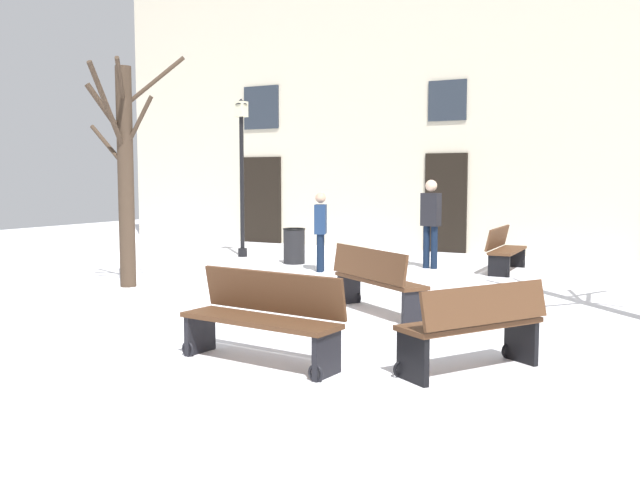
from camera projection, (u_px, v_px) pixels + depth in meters
ground_plane at (272, 300)px, 10.77m from camera, size 32.29×32.29×0.00m
building_facade at (443, 82)px, 17.47m from camera, size 20.18×0.60×8.49m
tree_right_of_center at (125, 168)px, 11.88m from camera, size 1.68×1.80×4.00m
streetlamp at (242, 161)px, 16.40m from camera, size 0.30×0.30×3.74m
litter_bin at (294, 246)px, 15.24m from camera, size 0.50×0.50×0.78m
bench_near_center_tree at (505, 249)px, 13.97m from camera, size 0.56×1.77×0.90m
bench_far_corner at (474, 326)px, 6.73m from camera, size 1.23×1.57×0.89m
bench_facing_shops at (376, 279)px, 9.66m from camera, size 1.74×1.36×0.93m
bench_back_to_back_left at (263, 317)px, 7.10m from camera, size 1.83×0.68×0.94m
person_strolling at (321, 228)px, 13.93m from camera, size 0.35×0.44×1.59m
person_by_shop_door at (431, 219)px, 14.38m from camera, size 0.41×0.28×1.85m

